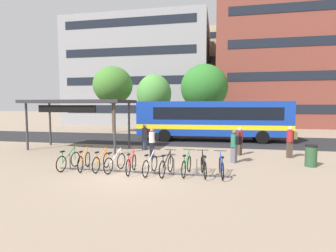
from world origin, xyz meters
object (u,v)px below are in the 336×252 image
(commuter_olive_pack_3, at_px, (290,140))
(commuter_maroon_pack_2, at_px, (145,135))
(commuter_black_pack_1, at_px, (153,141))
(street_tree_2, at_px, (204,87))
(trash_bin, at_px, (311,156))
(city_bus, at_px, (211,119))
(parked_bicycle_black_6, at_px, (167,166))
(parked_bicycle_orange_2, at_px, (102,162))
(commuter_black_pack_0, at_px, (235,144))
(street_tree_1, at_px, (154,94))
(parked_bicycle_silver_5, at_px, (150,165))
(parked_bicycle_green_0, at_px, (69,161))
(parked_bicycle_white_3, at_px, (115,163))
(commuter_maroon_pack_4, at_px, (239,139))
(street_tree_0, at_px, (113,85))
(parked_bicycle_blue_9, at_px, (221,167))
(parked_bicycle_green_7, at_px, (187,166))
(parked_bicycle_red_4, at_px, (131,164))
(parked_bicycle_black_8, at_px, (204,166))

(commuter_olive_pack_3, bearing_deg, commuter_maroon_pack_2, -21.07)
(commuter_black_pack_1, relative_size, street_tree_2, 0.22)
(trash_bin, bearing_deg, city_bus, 120.99)
(parked_bicycle_black_6, bearing_deg, parked_bicycle_orange_2, 94.93)
(commuter_black_pack_0, relative_size, street_tree_1, 0.27)
(city_bus, xyz_separation_m, parked_bicycle_silver_5, (-2.22, -10.92, -1.39))
(commuter_maroon_pack_2, xyz_separation_m, street_tree_1, (-2.01, 10.42, 3.11))
(parked_bicycle_green_0, distance_m, parked_bicycle_white_3, 2.22)
(commuter_maroon_pack_4, distance_m, street_tree_0, 16.50)
(commuter_maroon_pack_2, height_order, street_tree_0, street_tree_0)
(parked_bicycle_green_0, bearing_deg, commuter_black_pack_1, -40.93)
(parked_bicycle_white_3, relative_size, commuter_maroon_pack_4, 1.04)
(commuter_maroon_pack_2, bearing_deg, commuter_maroon_pack_4, 115.12)
(parked_bicycle_black_6, height_order, commuter_maroon_pack_4, commuter_maroon_pack_4)
(parked_bicycle_blue_9, relative_size, trash_bin, 1.67)
(parked_bicycle_orange_2, distance_m, street_tree_0, 16.89)
(commuter_olive_pack_3, relative_size, street_tree_0, 0.25)
(parked_bicycle_silver_5, relative_size, parked_bicycle_green_7, 1.00)
(parked_bicycle_orange_2, bearing_deg, parked_bicycle_silver_5, -94.21)
(street_tree_1, bearing_deg, parked_bicycle_orange_2, -84.41)
(city_bus, distance_m, commuter_black_pack_1, 8.21)
(parked_bicycle_orange_2, relative_size, commuter_maroon_pack_2, 1.04)
(parked_bicycle_green_0, bearing_deg, commuter_olive_pack_3, -62.87)
(parked_bicycle_green_0, distance_m, trash_bin, 11.29)
(commuter_olive_pack_3, xyz_separation_m, trash_bin, (0.42, -1.97, -0.49))
(street_tree_2, bearing_deg, parked_bicycle_black_6, -91.62)
(trash_bin, bearing_deg, parked_bicycle_red_4, -161.09)
(parked_bicycle_red_4, relative_size, parked_bicycle_green_7, 1.00)
(parked_bicycle_red_4, xyz_separation_m, commuter_olive_pack_3, (7.55, 4.70, 0.62))
(parked_bicycle_silver_5, bearing_deg, street_tree_2, 2.27)
(parked_bicycle_black_6, height_order, commuter_olive_pack_3, commuter_olive_pack_3)
(parked_bicycle_orange_2, relative_size, parked_bicycle_blue_9, 1.00)
(commuter_maroon_pack_4, bearing_deg, parked_bicycle_blue_9, -155.81)
(parked_bicycle_silver_5, bearing_deg, parked_bicycle_green_7, -75.88)
(parked_bicycle_orange_2, height_order, parked_bicycle_blue_9, same)
(parked_bicycle_blue_9, height_order, commuter_olive_pack_3, commuter_olive_pack_3)
(parked_bicycle_orange_2, height_order, parked_bicycle_black_6, same)
(parked_bicycle_black_6, relative_size, parked_bicycle_green_7, 1.00)
(parked_bicycle_red_4, xyz_separation_m, commuter_black_pack_1, (0.12, 3.27, 0.57))
(parked_bicycle_silver_5, height_order, parked_bicycle_black_8, same)
(parked_bicycle_white_3, xyz_separation_m, parked_bicycle_red_4, (0.79, -0.13, 0.00))
(commuter_maroon_pack_2, xyz_separation_m, commuter_olive_pack_3, (8.54, -0.90, 0.05))
(commuter_maroon_pack_2, relative_size, street_tree_2, 0.23)
(parked_bicycle_black_6, relative_size, street_tree_2, 0.23)
(parked_bicycle_white_3, distance_m, parked_bicycle_blue_9, 4.57)
(parked_bicycle_black_6, bearing_deg, commuter_maroon_pack_2, 32.79)
(commuter_olive_pack_3, height_order, commuter_maroon_pack_4, commuter_olive_pack_3)
(commuter_black_pack_0, bearing_deg, commuter_maroon_pack_2, 11.00)
(parked_bicycle_orange_2, bearing_deg, parked_bicycle_blue_9, -89.43)
(commuter_maroon_pack_2, height_order, trash_bin, commuter_maroon_pack_2)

